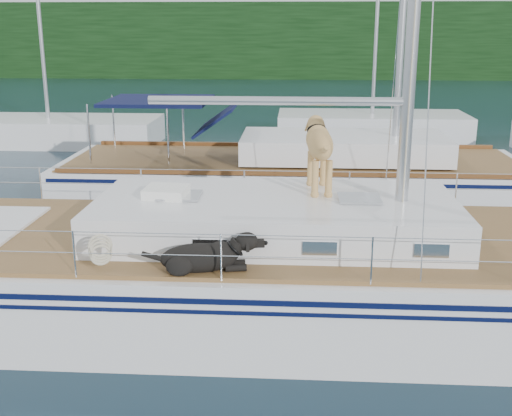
{
  "coord_description": "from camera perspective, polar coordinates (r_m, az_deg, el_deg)",
  "views": [
    {
      "loc": [
        1.07,
        -8.96,
        4.22
      ],
      "look_at": [
        0.5,
        0.2,
        1.6
      ],
      "focal_mm": 45.0,
      "sensor_mm": 36.0,
      "label": 1
    }
  ],
  "objects": [
    {
      "name": "neighbor_sailboat",
      "position": [
        15.53,
        3.66,
        2.52
      ],
      "size": [
        11.0,
        3.5,
        13.3
      ],
      "color": "white",
      "rests_on": "ground"
    },
    {
      "name": "ground",
      "position": [
        9.96,
        -2.98,
        -9.15
      ],
      "size": [
        120.0,
        120.0,
        0.0
      ],
      "primitive_type": "plane",
      "color": "black",
      "rests_on": "ground"
    },
    {
      "name": "bg_boat_center",
      "position": [
        25.41,
        10.24,
        7.16
      ],
      "size": [
        7.2,
        3.0,
        11.65
      ],
      "color": "white",
      "rests_on": "ground"
    },
    {
      "name": "shore_bank",
      "position": [
        55.29,
        2.53,
        12.17
      ],
      "size": [
        92.0,
        1.0,
        1.2
      ],
      "primitive_type": "cube",
      "color": "#595147",
      "rests_on": "ground"
    },
    {
      "name": "tree_line",
      "position": [
        53.99,
        2.53,
        14.63
      ],
      "size": [
        90.0,
        3.0,
        6.0
      ],
      "primitive_type": "cube",
      "color": "black",
      "rests_on": "ground"
    },
    {
      "name": "main_sailboat",
      "position": [
        9.68,
        -2.43,
        -5.51
      ],
      "size": [
        12.0,
        3.8,
        14.01
      ],
      "color": "white",
      "rests_on": "ground"
    },
    {
      "name": "bg_boat_west",
      "position": [
        24.98,
        -17.88,
        6.48
      ],
      "size": [
        8.0,
        3.0,
        11.65
      ],
      "color": "white",
      "rests_on": "ground"
    }
  ]
}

